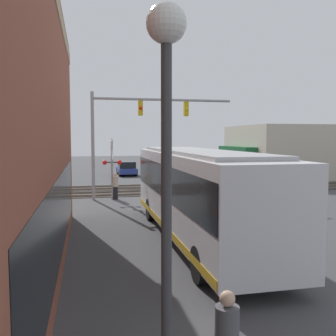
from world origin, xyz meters
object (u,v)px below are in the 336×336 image
city_bus (197,191)px  streetlamp (166,200)px  crossing_signal (112,162)px  pedestrian_at_crossing (116,186)px  parked_car_red (198,174)px  parked_car_blue (127,169)px

city_bus → streetlamp: 9.80m
crossing_signal → pedestrian_at_crossing: size_ratio=2.31×
parked_car_red → parked_car_blue: bearing=36.0°
streetlamp → city_bus: bearing=-18.8°
city_bus → parked_car_red: bearing=-17.2°
parked_car_red → streetlamp: bearing=162.3°
crossing_signal → parked_car_blue: crossing_signal is taller
parked_car_red → pedestrian_at_crossing: (-7.52, 7.65, 0.13)m
city_bus → parked_car_blue: city_bus is taller
city_bus → pedestrian_at_crossing: city_bus is taller
streetlamp → pedestrian_at_crossing: (19.18, -0.88, -2.28)m
crossing_signal → parked_car_red: size_ratio=0.89×
parked_car_blue → pedestrian_at_crossing: size_ratio=2.59×
parked_car_red → parked_car_blue: parked_car_red is taller
crossing_signal → parked_car_red: 10.97m
city_bus → crossing_signal: crossing_signal is taller
parked_car_blue → crossing_signal: bearing=170.7°
parked_car_red → parked_car_blue: size_ratio=1.00×
city_bus → crossing_signal: size_ratio=3.09×
city_bus → parked_car_blue: bearing=-0.0°
crossing_signal → pedestrian_at_crossing: crossing_signal is taller
crossing_signal → streetlamp: streetlamp is taller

